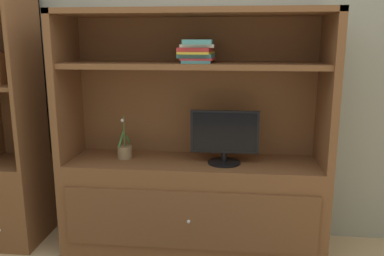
% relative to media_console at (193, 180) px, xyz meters
% --- Properties ---
extents(painted_rear_wall, '(6.00, 0.10, 2.80)m').
position_rel_media_console_xyz_m(painted_rear_wall, '(0.00, 0.34, 0.87)').
color(painted_rear_wall, gray).
rests_on(painted_rear_wall, ground_plane).
extents(media_console, '(1.85, 0.52, 1.72)m').
position_rel_media_console_xyz_m(media_console, '(0.00, 0.00, 0.00)').
color(media_console, brown).
rests_on(media_console, ground_plane).
extents(tv_monitor, '(0.47, 0.23, 0.37)m').
position_rel_media_console_xyz_m(tv_monitor, '(0.22, -0.04, 0.34)').
color(tv_monitor, black).
rests_on(tv_monitor, media_console).
extents(potted_plant, '(0.10, 0.10, 0.31)m').
position_rel_media_console_xyz_m(potted_plant, '(-0.50, 0.01, 0.20)').
color(potted_plant, '#8C7251').
rests_on(potted_plant, media_console).
extents(magazine_stack, '(0.25, 0.35, 0.15)m').
position_rel_media_console_xyz_m(magazine_stack, '(0.03, -0.01, 0.92)').
color(magazine_stack, teal).
rests_on(magazine_stack, media_console).
extents(bookshelf_tall, '(0.41, 0.48, 1.89)m').
position_rel_media_console_xyz_m(bookshelf_tall, '(-1.37, 0.00, 0.09)').
color(bookshelf_tall, brown).
rests_on(bookshelf_tall, ground_plane).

